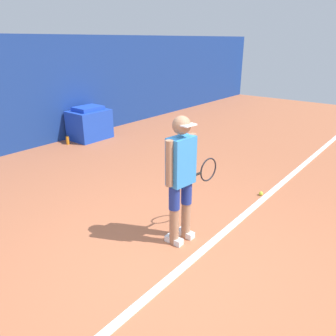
{
  "coord_description": "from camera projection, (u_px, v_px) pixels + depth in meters",
  "views": [
    {
      "loc": [
        -2.49,
        -1.98,
        2.45
      ],
      "look_at": [
        0.45,
        0.4,
        0.96
      ],
      "focal_mm": 35.0,
      "sensor_mm": 36.0,
      "label": 1
    }
  ],
  "objects": [
    {
      "name": "water_bottle",
      "position": [
        68.0,
        140.0,
        8.17
      ],
      "size": [
        0.08,
        0.08,
        0.22
      ],
      "color": "orange",
      "rests_on": "ground_plane"
    },
    {
      "name": "ground_plane",
      "position": [
        170.0,
        262.0,
        3.86
      ],
      "size": [
        24.0,
        24.0,
        0.0
      ],
      "primitive_type": "plane",
      "color": "#B76642"
    },
    {
      "name": "tennis_ball",
      "position": [
        261.0,
        193.0,
        5.51
      ],
      "size": [
        0.07,
        0.07,
        0.07
      ],
      "color": "#D1E533",
      "rests_on": "ground_plane"
    },
    {
      "name": "court_baseline",
      "position": [
        182.0,
        268.0,
        3.76
      ],
      "size": [
        21.6,
        0.1,
        0.01
      ],
      "color": "white",
      "rests_on": "ground_plane"
    },
    {
      "name": "tennis_player",
      "position": [
        182.0,
        175.0,
        3.98
      ],
      "size": [
        0.94,
        0.3,
        1.65
      ],
      "rotation": [
        0.0,
        0.0,
        -0.11
      ],
      "color": "#A37556",
      "rests_on": "ground_plane"
    },
    {
      "name": "covered_chair",
      "position": [
        90.0,
        124.0,
        8.54
      ],
      "size": [
        0.97,
        0.75,
        0.85
      ],
      "color": "blue",
      "rests_on": "ground_plane"
    }
  ]
}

